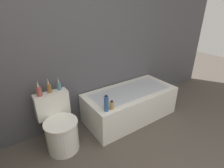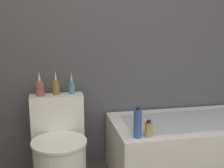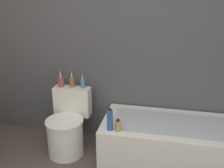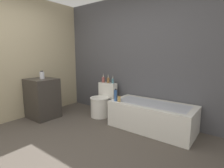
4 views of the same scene
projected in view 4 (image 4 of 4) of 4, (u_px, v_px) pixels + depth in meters
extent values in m
plane|color=#4C443D|center=(43.00, 156.00, 2.39)|extent=(12.00, 12.00, 0.00)
cube|color=#4C4C51|center=(128.00, 58.00, 3.85)|extent=(6.40, 0.06, 2.60)
cube|color=tan|center=(28.00, 58.00, 3.82)|extent=(0.06, 6.40, 2.60)
cube|color=white|center=(152.00, 116.00, 3.23)|extent=(1.51, 0.72, 0.49)
cube|color=#B7BCC6|center=(152.00, 104.00, 3.19)|extent=(1.31, 0.52, 0.01)
cylinder|color=white|center=(100.00, 107.00, 3.89)|extent=(0.41, 0.41, 0.41)
cylinder|color=white|center=(100.00, 98.00, 3.86)|extent=(0.43, 0.43, 0.02)
cube|color=white|center=(108.00, 90.00, 4.06)|extent=(0.44, 0.16, 0.35)
cube|color=#38332D|center=(43.00, 98.00, 3.81)|extent=(0.60, 0.54, 0.86)
cylinder|color=silver|center=(42.00, 75.00, 3.73)|extent=(0.10, 0.10, 0.15)
cylinder|color=black|center=(42.00, 71.00, 3.72)|extent=(0.05, 0.05, 0.02)
cylinder|color=#994C47|center=(103.00, 80.00, 4.10)|extent=(0.07, 0.07, 0.11)
sphere|color=#994C47|center=(103.00, 78.00, 4.09)|extent=(0.05, 0.05, 0.05)
cone|color=beige|center=(103.00, 76.00, 4.08)|extent=(0.03, 0.03, 0.10)
cylinder|color=olive|center=(108.00, 80.00, 4.04)|extent=(0.06, 0.06, 0.11)
sphere|color=olive|center=(108.00, 78.00, 4.03)|extent=(0.04, 0.04, 0.04)
cone|color=beige|center=(108.00, 76.00, 4.02)|extent=(0.02, 0.02, 0.10)
cylinder|color=teal|center=(113.00, 81.00, 3.96)|extent=(0.05, 0.05, 0.10)
sphere|color=teal|center=(113.00, 79.00, 3.95)|extent=(0.03, 0.03, 0.03)
cone|color=beige|center=(113.00, 77.00, 3.94)|extent=(0.02, 0.02, 0.09)
cylinder|color=#335999|center=(116.00, 95.00, 3.34)|extent=(0.06, 0.06, 0.21)
cylinder|color=black|center=(116.00, 89.00, 3.32)|extent=(0.03, 0.03, 0.02)
cylinder|color=tan|center=(119.00, 99.00, 3.30)|extent=(0.06, 0.06, 0.11)
cylinder|color=black|center=(119.00, 95.00, 3.29)|extent=(0.03, 0.03, 0.02)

